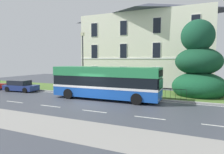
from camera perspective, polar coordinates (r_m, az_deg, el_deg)
The scene contains 8 objects.
ground_plane at distance 17.93m, azimuth -6.19°, elevation -7.03°, with size 60.00×56.00×0.18m.
georgian_townhouse at distance 31.42m, azimuth 10.23°, elevation 9.40°, with size 18.53×9.31×12.13m.
iron_verge_railing at distance 20.15m, azimuth 1.90°, elevation -3.85°, with size 12.94×0.04×0.97m.
evergreen_tree at distance 21.90m, azimuth 23.54°, elevation 2.31°, with size 5.25×5.25×8.17m.
single_decker_bus at distance 18.54m, azimuth -1.89°, elevation -1.54°, with size 10.24×2.68×3.04m.
parked_hatchback_00 at distance 25.88m, azimuth -24.75°, elevation -2.34°, with size 4.11×2.10×1.31m.
street_lamp_post at distance 22.93m, azimuth -8.37°, elevation 5.45°, with size 0.36×0.24×6.65m.
litter_bin at distance 21.52m, azimuth -1.73°, elevation -3.09°, with size 0.57×0.57×1.15m.
Camera 1 is at (8.83, -14.07, 3.64)m, focal length 31.89 mm.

